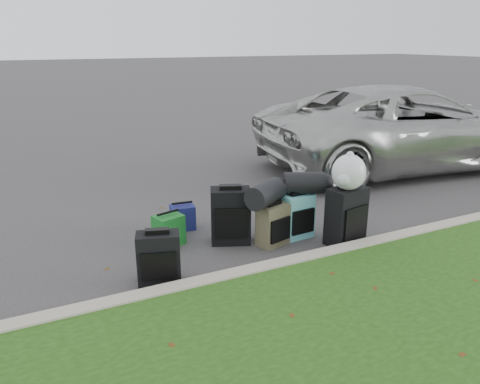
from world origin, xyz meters
name	(u,v)px	position (x,y,z in m)	size (l,w,h in m)	color
ground	(254,237)	(0.00, 0.00, 0.00)	(120.00, 120.00, 0.00)	#383535
curb	(297,264)	(0.00, -1.00, 0.07)	(120.00, 0.18, 0.15)	#9E937F
suv	(405,127)	(4.19, 1.77, 0.78)	(2.60, 5.64, 1.57)	#B7B7B2
suitcase_small_black	(159,258)	(-1.41, -0.60, 0.27)	(0.43, 0.24, 0.54)	black
suitcase_large_black_left	(231,216)	(-0.33, -0.01, 0.34)	(0.47, 0.28, 0.68)	black
suitcase_olive	(273,225)	(0.09, -0.31, 0.26)	(0.37, 0.23, 0.51)	#44402C
suitcase_teal	(297,216)	(0.47, -0.24, 0.28)	(0.39, 0.23, 0.56)	teal
suitcase_large_black_right	(346,216)	(0.90, -0.65, 0.35)	(0.47, 0.28, 0.71)	black
tote_green	(169,230)	(-1.03, 0.26, 0.18)	(0.33, 0.26, 0.37)	#186E24
tote_navy	(183,217)	(-0.72, 0.65, 0.16)	(0.30, 0.24, 0.32)	navy
duffel_left	(266,194)	(0.00, -0.28, 0.65)	(0.28, 0.28, 0.52)	black
duffel_right	(304,183)	(0.56, -0.22, 0.70)	(0.27, 0.27, 0.49)	black
trash_bag	(349,172)	(0.88, -0.67, 0.91)	(0.40, 0.40, 0.40)	white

